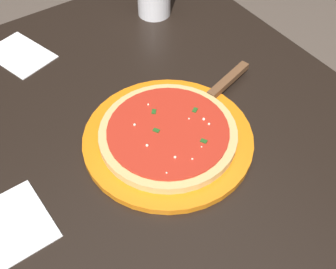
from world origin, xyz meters
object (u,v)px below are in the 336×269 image
Objects in this scene: pizza_server at (217,91)px; napkin_folded_right at (20,55)px; napkin_loose_left at (2,230)px; serving_plate at (168,139)px; pizza at (168,133)px.

pizza_server is 0.47m from napkin_folded_right.
napkin_loose_left is (-0.05, 0.48, -0.02)m from pizza_server.
napkin_loose_left is (-0.00, 0.33, -0.01)m from serving_plate.
napkin_folded_right is at bearing 18.14° from pizza.
napkin_folded_right and napkin_loose_left have the same top height.
napkin_folded_right is at bearing 38.04° from pizza_server.
serving_plate is 0.02m from pizza.
serving_plate reaches higher than napkin_folded_right.
serving_plate is 2.15× the size of napkin_folded_right.
serving_plate reaches higher than napkin_loose_left.
pizza_server is at bearing -74.27° from serving_plate.
pizza is 0.33m from napkin_loose_left.
pizza reaches higher than napkin_folded_right.
pizza_server is (0.04, -0.15, -0.00)m from pizza.
napkin_folded_right is (0.41, 0.13, -0.01)m from serving_plate.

